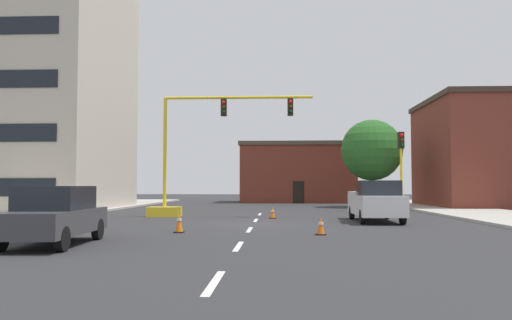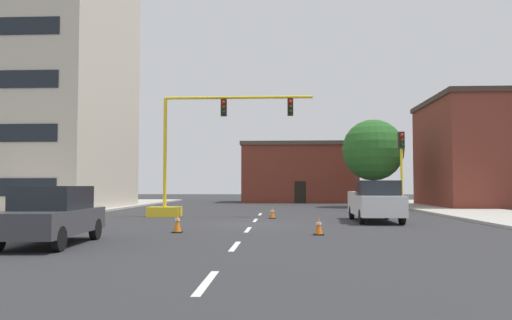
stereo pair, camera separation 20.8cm
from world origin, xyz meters
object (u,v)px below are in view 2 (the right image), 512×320
object	(u,v)px
traffic_signal_gantry	(186,177)
traffic_cone_roadside_a	(319,226)
traffic_light_pole_right	(401,154)
traffic_cone_roadside_b	(177,223)
traffic_cone_roadside_c	(272,213)
sedan_dark_gray_near_left	(52,215)
pickup_truck_white	(375,202)
tree_right_far	(373,150)

from	to	relation	value
traffic_signal_gantry	traffic_cone_roadside_a	size ratio (longest dim) A/B	14.65
traffic_signal_gantry	traffic_light_pole_right	bearing A→B (deg)	2.69
traffic_cone_roadside_b	traffic_cone_roadside_c	distance (m)	9.05
sedan_dark_gray_near_left	traffic_cone_roadside_b	xyz separation A→B (m)	(2.92, 4.07, -0.52)
traffic_cone_roadside_a	traffic_cone_roadside_b	distance (m)	5.24
traffic_light_pole_right	traffic_cone_roadside_a	size ratio (longest dim) A/B	7.57
traffic_signal_gantry	traffic_cone_roadside_a	xyz separation A→B (m)	(6.76, -10.31, -1.95)
traffic_signal_gantry	traffic_cone_roadside_a	distance (m)	12.48
traffic_signal_gantry	traffic_cone_roadside_c	size ratio (longest dim) A/B	14.85
traffic_signal_gantry	pickup_truck_white	world-z (taller)	traffic_signal_gantry
traffic_light_pole_right	tree_right_far	xyz separation A→B (m)	(0.62, 12.54, 1.10)
traffic_light_pole_right	traffic_cone_roadside_b	world-z (taller)	traffic_light_pole_right
traffic_cone_roadside_b	traffic_cone_roadside_c	xyz separation A→B (m)	(3.37, 8.40, -0.06)
traffic_light_pole_right	sedan_dark_gray_near_left	xyz separation A→B (m)	(-13.58, -14.33, -2.64)
sedan_dark_gray_near_left	traffic_cone_roadside_a	world-z (taller)	sedan_dark_gray_near_left
pickup_truck_white	traffic_signal_gantry	bearing A→B (deg)	160.84
traffic_cone_roadside_a	traffic_cone_roadside_b	size ratio (longest dim) A/B	0.84
traffic_signal_gantry	traffic_cone_roadside_b	world-z (taller)	traffic_signal_gantry
pickup_truck_white	traffic_cone_roadside_a	bearing A→B (deg)	-115.16
pickup_truck_white	traffic_cone_roadside_b	size ratio (longest dim) A/B	7.20
traffic_light_pole_right	pickup_truck_white	bearing A→B (deg)	-119.00
traffic_signal_gantry	traffic_cone_roadside_b	xyz separation A→B (m)	(1.56, -9.69, -1.89)
sedan_dark_gray_near_left	traffic_light_pole_right	bearing A→B (deg)	46.55
tree_right_far	sedan_dark_gray_near_left	size ratio (longest dim) A/B	1.55
traffic_signal_gantry	traffic_cone_roadside_a	bearing A→B (deg)	-56.76
traffic_light_pole_right	tree_right_far	bearing A→B (deg)	87.18
traffic_light_pole_right	traffic_cone_roadside_a	bearing A→B (deg)	-116.61
traffic_signal_gantry	traffic_light_pole_right	world-z (taller)	traffic_signal_gantry
tree_right_far	traffic_cone_roadside_c	bearing A→B (deg)	-118.75
traffic_cone_roadside_b	traffic_cone_roadside_a	bearing A→B (deg)	-6.86
traffic_light_pole_right	tree_right_far	world-z (taller)	tree_right_far
traffic_signal_gantry	sedan_dark_gray_near_left	world-z (taller)	traffic_signal_gantry
sedan_dark_gray_near_left	traffic_cone_roadside_a	bearing A→B (deg)	22.97
sedan_dark_gray_near_left	traffic_cone_roadside_c	size ratio (longest dim) A/B	7.33
traffic_cone_roadside_c	pickup_truck_white	bearing A→B (deg)	-23.33
pickup_truck_white	traffic_cone_roadside_b	world-z (taller)	pickup_truck_white
traffic_cone_roadside_b	traffic_cone_roadside_c	world-z (taller)	traffic_cone_roadside_b
traffic_signal_gantry	traffic_cone_roadside_c	xyz separation A→B (m)	(4.93, -1.29, -1.95)
traffic_light_pole_right	traffic_cone_roadside_a	xyz separation A→B (m)	(-5.45, -10.89, -3.22)
sedan_dark_gray_near_left	traffic_cone_roadside_b	size ratio (longest dim) A/B	6.09
traffic_signal_gantry	traffic_light_pole_right	size ratio (longest dim) A/B	1.93
pickup_truck_white	traffic_cone_roadside_a	world-z (taller)	pickup_truck_white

